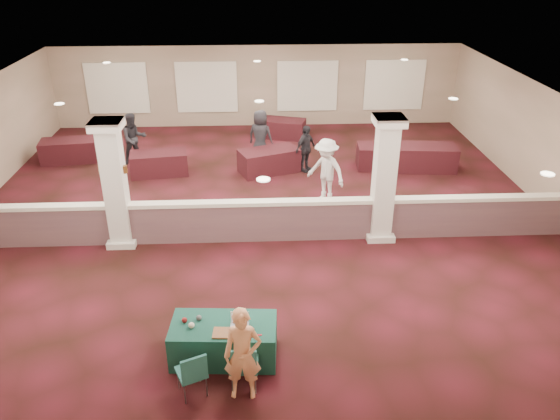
{
  "coord_description": "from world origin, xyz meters",
  "views": [
    {
      "loc": [
        -0.13,
        -13.61,
        6.91
      ],
      "look_at": [
        0.43,
        -2.0,
        1.08
      ],
      "focal_mm": 35.0,
      "sensor_mm": 36.0,
      "label": 1
    }
  ],
  "objects_px": {
    "far_table_back_left": "(69,150)",
    "attendee_c": "(305,149)",
    "conf_chair_side": "(193,371)",
    "attendee_b": "(326,170)",
    "conf_chair_main": "(244,364)",
    "far_table_back_center": "(282,128)",
    "near_table": "(224,341)",
    "attendee_a": "(134,139)",
    "far_table_back_right": "(386,157)",
    "far_table_front_right": "(425,157)",
    "attendee_d": "(260,136)",
    "far_table_front_center": "(269,161)",
    "woman": "(243,355)",
    "far_table_front_left": "(159,163)"
  },
  "relations": [
    {
      "from": "attendee_b",
      "to": "far_table_back_center",
      "type": "bearing_deg",
      "value": 140.66
    },
    {
      "from": "attendee_c",
      "to": "far_table_back_right",
      "type": "bearing_deg",
      "value": -42.02
    },
    {
      "from": "conf_chair_side",
      "to": "far_table_back_left",
      "type": "distance_m",
      "value": 12.25
    },
    {
      "from": "woman",
      "to": "far_table_back_center",
      "type": "xyz_separation_m",
      "value": [
        1.31,
        13.2,
        -0.5
      ]
    },
    {
      "from": "conf_chair_main",
      "to": "far_table_front_right",
      "type": "relative_size",
      "value": 0.47
    },
    {
      "from": "far_table_back_left",
      "to": "attendee_c",
      "type": "height_order",
      "value": "attendee_c"
    },
    {
      "from": "far_table_back_left",
      "to": "attendee_c",
      "type": "distance_m",
      "value": 8.11
    },
    {
      "from": "far_table_back_right",
      "to": "attendee_c",
      "type": "height_order",
      "value": "attendee_c"
    },
    {
      "from": "far_table_front_left",
      "to": "conf_chair_side",
      "type": "bearing_deg",
      "value": -78.33
    },
    {
      "from": "far_table_front_right",
      "to": "far_table_back_center",
      "type": "bearing_deg",
      "value": 142.79
    },
    {
      "from": "woman",
      "to": "attendee_b",
      "type": "bearing_deg",
      "value": 75.37
    },
    {
      "from": "near_table",
      "to": "far_table_back_right",
      "type": "distance_m",
      "value": 10.28
    },
    {
      "from": "near_table",
      "to": "far_table_front_right",
      "type": "height_order",
      "value": "far_table_front_right"
    },
    {
      "from": "attendee_a",
      "to": "far_table_back_left",
      "type": "bearing_deg",
      "value": 145.18
    },
    {
      "from": "conf_chair_main",
      "to": "far_table_back_center",
      "type": "relative_size",
      "value": 0.54
    },
    {
      "from": "near_table",
      "to": "conf_chair_side",
      "type": "bearing_deg",
      "value": -112.36
    },
    {
      "from": "far_table_front_center",
      "to": "attendee_c",
      "type": "distance_m",
      "value": 1.25
    },
    {
      "from": "far_table_front_right",
      "to": "attendee_c",
      "type": "height_order",
      "value": "attendee_c"
    },
    {
      "from": "conf_chair_main",
      "to": "far_table_back_right",
      "type": "xyz_separation_m",
      "value": [
        4.6,
        9.83,
        -0.17
      ]
    },
    {
      "from": "conf_chair_main",
      "to": "woman",
      "type": "distance_m",
      "value": 0.32
    },
    {
      "from": "conf_chair_main",
      "to": "attendee_b",
      "type": "xyz_separation_m",
      "value": [
        2.28,
        7.4,
        0.38
      ]
    },
    {
      "from": "conf_chair_main",
      "to": "attendee_a",
      "type": "height_order",
      "value": "attendee_a"
    },
    {
      "from": "conf_chair_main",
      "to": "attendee_d",
      "type": "distance_m",
      "value": 10.62
    },
    {
      "from": "conf_chair_side",
      "to": "attendee_d",
      "type": "bearing_deg",
      "value": 59.56
    },
    {
      "from": "near_table",
      "to": "far_table_front_right",
      "type": "relative_size",
      "value": 0.95
    },
    {
      "from": "far_table_front_left",
      "to": "attendee_a",
      "type": "distance_m",
      "value": 1.46
    },
    {
      "from": "near_table",
      "to": "far_table_back_center",
      "type": "xyz_separation_m",
      "value": [
        1.67,
        12.25,
        -0.01
      ]
    },
    {
      "from": "conf_chair_main",
      "to": "attendee_c",
      "type": "height_order",
      "value": "attendee_c"
    },
    {
      "from": "attendee_c",
      "to": "attendee_d",
      "type": "xyz_separation_m",
      "value": [
        -1.44,
        0.94,
        0.12
      ]
    },
    {
      "from": "near_table",
      "to": "far_table_front_right",
      "type": "bearing_deg",
      "value": 58.57
    },
    {
      "from": "far_table_front_center",
      "to": "attendee_a",
      "type": "height_order",
      "value": "attendee_a"
    },
    {
      "from": "far_table_back_center",
      "to": "far_table_back_right",
      "type": "relative_size",
      "value": 0.92
    },
    {
      "from": "woman",
      "to": "attendee_d",
      "type": "xyz_separation_m",
      "value": [
        0.46,
        10.71,
        0.04
      ]
    },
    {
      "from": "conf_chair_main",
      "to": "far_table_front_center",
      "type": "height_order",
      "value": "conf_chair_main"
    },
    {
      "from": "conf_chair_side",
      "to": "attendee_b",
      "type": "distance_m",
      "value": 8.14
    },
    {
      "from": "conf_chair_side",
      "to": "woman",
      "type": "xyz_separation_m",
      "value": [
        0.83,
        -0.0,
        0.32
      ]
    },
    {
      "from": "attendee_c",
      "to": "attendee_b",
      "type": "bearing_deg",
      "value": -126.02
    },
    {
      "from": "far_table_back_right",
      "to": "attendee_d",
      "type": "distance_m",
      "value": 4.25
    },
    {
      "from": "far_table_back_left",
      "to": "conf_chair_side",
      "type": "bearing_deg",
      "value": -64.54
    },
    {
      "from": "far_table_back_right",
      "to": "conf_chair_main",
      "type": "bearing_deg",
      "value": -115.09
    },
    {
      "from": "attendee_a",
      "to": "woman",
      "type": "bearing_deg",
      "value": -97.61
    },
    {
      "from": "far_table_back_left",
      "to": "attendee_b",
      "type": "height_order",
      "value": "attendee_b"
    },
    {
      "from": "far_table_back_left",
      "to": "attendee_a",
      "type": "distance_m",
      "value": 2.39
    },
    {
      "from": "far_table_back_left",
      "to": "far_table_back_center",
      "type": "distance_m",
      "value": 7.71
    },
    {
      "from": "attendee_a",
      "to": "attendee_b",
      "type": "relative_size",
      "value": 0.93
    },
    {
      "from": "near_table",
      "to": "attendee_a",
      "type": "height_order",
      "value": "attendee_a"
    },
    {
      "from": "attendee_a",
      "to": "attendee_c",
      "type": "xyz_separation_m",
      "value": [
        5.68,
        -0.97,
        -0.1
      ]
    },
    {
      "from": "far_table_back_left",
      "to": "far_table_back_center",
      "type": "height_order",
      "value": "far_table_back_left"
    },
    {
      "from": "far_table_front_left",
      "to": "attendee_b",
      "type": "bearing_deg",
      "value": -23.55
    },
    {
      "from": "far_table_back_center",
      "to": "attendee_b",
      "type": "xyz_separation_m",
      "value": [
        0.98,
        -5.69,
        0.59
      ]
    }
  ]
}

